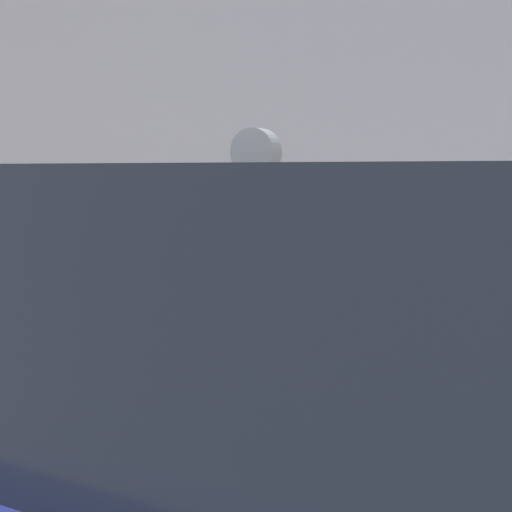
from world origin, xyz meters
TOP-DOWN VIEW (x-y plane):
  - sidewalk at (0.00, 2.20)m, footprint 24.00×2.80m
  - building_facade at (0.00, 5.10)m, footprint 24.00×0.30m
  - parking_meter at (-0.58, 0.96)m, footprint 0.22×0.14m
  - parked_car_beside_meter at (0.24, -0.53)m, footprint 4.87×2.12m

SIDE VIEW (x-z plane):
  - sidewalk at x=0.00m, z-range 0.00..0.10m
  - parked_car_beside_meter at x=0.24m, z-range -0.02..1.43m
  - parking_meter at x=-0.58m, z-range 0.41..1.94m
  - building_facade at x=0.00m, z-range 0.00..5.01m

